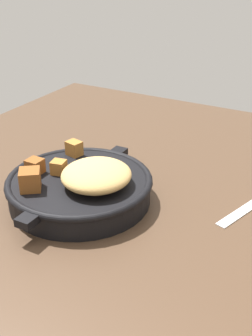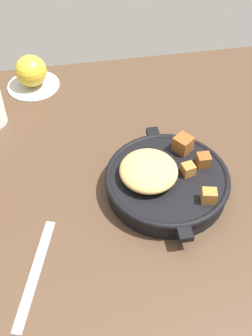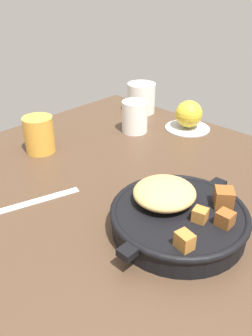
# 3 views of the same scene
# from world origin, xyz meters

# --- Properties ---
(ground_plane) EXTENTS (0.99, 0.99, 0.02)m
(ground_plane) POSITION_xyz_m (0.00, 0.00, -0.01)
(ground_plane) COLOR #473323
(cast_iron_skillet) EXTENTS (0.27, 0.23, 0.07)m
(cast_iron_skillet) POSITION_xyz_m (0.05, -0.10, 0.03)
(cast_iron_skillet) COLOR black
(cast_iron_skillet) RESTS_ON ground_plane
(saucer_plate) EXTENTS (0.12, 0.12, 0.01)m
(saucer_plate) POSITION_xyz_m (0.42, 0.14, 0.00)
(saucer_plate) COLOR #B7BABF
(saucer_plate) RESTS_ON ground_plane
(red_apple) EXTENTS (0.07, 0.07, 0.07)m
(red_apple) POSITION_xyz_m (0.42, 0.14, 0.04)
(red_apple) COLOR gold
(red_apple) RESTS_ON saucer_plate
(butter_knife) EXTENTS (0.20, 0.08, 0.00)m
(butter_knife) POSITION_xyz_m (-0.09, 0.15, 0.00)
(butter_knife) COLOR silver
(butter_knife) RESTS_ON ground_plane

